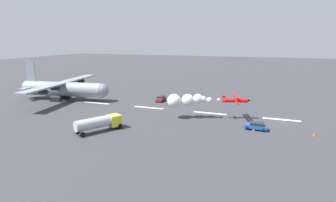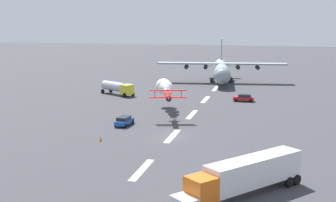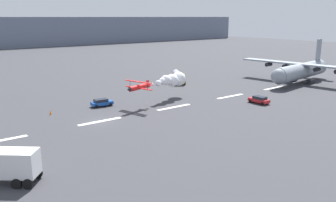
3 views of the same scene
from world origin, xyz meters
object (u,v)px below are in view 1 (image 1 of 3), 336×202
at_px(stunt_biplane_red, 189,100).
at_px(cargo_transport_plane, 67,89).
at_px(traffic_cone_near, 314,134).
at_px(airport_staff_sedan, 256,126).
at_px(followme_car_yellow, 161,98).
at_px(traffic_cone_far, 254,129).
at_px(fuel_tanker_truck, 99,123).

bearing_deg(stunt_biplane_red, cargo_transport_plane, -8.98).
bearing_deg(traffic_cone_near, airport_staff_sedan, -0.75).
bearing_deg(followme_car_yellow, traffic_cone_far, 145.59).
bearing_deg(fuel_tanker_truck, traffic_cone_near, -164.06).
xyz_separation_m(fuel_tanker_truck, airport_staff_sedan, (-28.66, -11.25, -0.93)).
height_order(cargo_transport_plane, airport_staff_sedan, cargo_transport_plane).
bearing_deg(stunt_biplane_red, followme_car_yellow, -48.74).
bearing_deg(airport_staff_sedan, fuel_tanker_truck, 21.43).
height_order(cargo_transport_plane, followme_car_yellow, cargo_transport_plane).
bearing_deg(stunt_biplane_red, airport_staff_sedan, 166.95).
bearing_deg(airport_staff_sedan, stunt_biplane_red, -13.05).
bearing_deg(fuel_tanker_truck, traffic_cone_far, -159.61).
height_order(followme_car_yellow, traffic_cone_far, followme_car_yellow).
relative_size(cargo_transport_plane, traffic_cone_far, 46.12).
xyz_separation_m(cargo_transport_plane, stunt_biplane_red, (-38.60, 6.10, 0.74)).
height_order(fuel_tanker_truck, followme_car_yellow, fuel_tanker_truck).
bearing_deg(airport_staff_sedan, cargo_transport_plane, -10.11).
height_order(stunt_biplane_red, followme_car_yellow, stunt_biplane_red).
relative_size(fuel_tanker_truck, airport_staff_sedan, 2.06).
relative_size(fuel_tanker_truck, traffic_cone_near, 12.08).
relative_size(stunt_biplane_red, fuel_tanker_truck, 1.96).
relative_size(cargo_transport_plane, followme_car_yellow, 7.89).
xyz_separation_m(stunt_biplane_red, traffic_cone_far, (-14.27, 4.17, -3.80)).
distance_m(airport_staff_sedan, traffic_cone_near, 10.27).
distance_m(airport_staff_sedan, traffic_cone_far, 0.98).
xyz_separation_m(cargo_transport_plane, followme_car_yellow, (-26.29, -7.94, -2.63)).
bearing_deg(traffic_cone_near, stunt_biplane_red, -8.08).
height_order(stunt_biplane_red, traffic_cone_far, stunt_biplane_red).
distance_m(followme_car_yellow, traffic_cone_far, 32.22).
bearing_deg(traffic_cone_far, traffic_cone_near, -176.66).
xyz_separation_m(cargo_transport_plane, traffic_cone_near, (-63.56, 9.64, -3.06)).
bearing_deg(fuel_tanker_truck, followme_car_yellow, -93.28).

